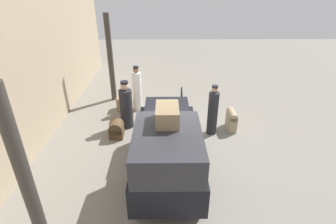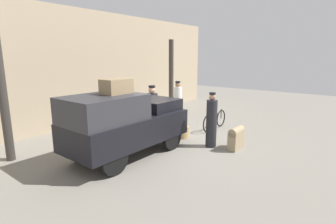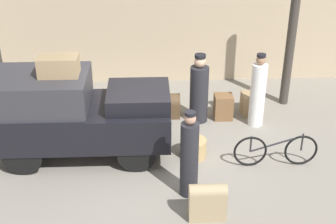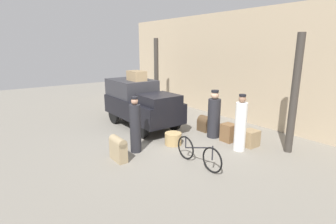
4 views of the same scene
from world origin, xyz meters
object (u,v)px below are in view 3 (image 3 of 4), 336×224
wicker_basket (193,148)px  suitcase_small_leather (251,104)px  trunk_umber_medium (223,107)px  suitcase_black_upright (170,105)px  truck (75,112)px  trunk_on_truck_roof (59,66)px  porter_lifting_near_truck (258,93)px  conductor_in_dark_uniform (189,157)px  porter_with_bicycle (199,92)px  trunk_barrel_dark (208,201)px  bicycle (276,150)px

wicker_basket → suitcase_small_leather: suitcase_small_leather is taller
trunk_umber_medium → suitcase_black_upright: bearing=172.3°
truck → trunk_on_truck_roof: (-0.22, 0.00, 1.00)m
porter_lifting_near_truck → conductor_in_dark_uniform: size_ratio=1.03×
trunk_umber_medium → suitcase_small_leather: bearing=16.8°
conductor_in_dark_uniform → trunk_on_truck_roof: (-2.40, 1.47, 1.20)m
porter_with_bicycle → trunk_barrel_dark: (-0.21, -3.53, -0.38)m
bicycle → porter_lifting_near_truck: (-0.02, 1.73, 0.46)m
suitcase_black_upright → porter_with_bicycle: bearing=-21.5°
truck → wicker_basket: size_ratio=6.55×
bicycle → conductor_in_dark_uniform: 2.04m
porter_lifting_near_truck → truck: bearing=-164.4°
truck → trunk_barrel_dark: (2.44, -2.18, -0.61)m
wicker_basket → trunk_umber_medium: (0.87, 1.66, 0.10)m
trunk_on_truck_roof → suitcase_small_leather: bearing=21.7°
trunk_umber_medium → trunk_barrel_dark: bearing=-102.6°
trunk_umber_medium → porter_lifting_near_truck: bearing=-25.1°
conductor_in_dark_uniform → trunk_umber_medium: conductor_in_dark_uniform is taller
porter_with_bicycle → suitcase_small_leather: size_ratio=3.19×
trunk_barrel_dark → trunk_umber_medium: 3.71m
porter_lifting_near_truck → conductor_in_dark_uniform: porter_lifting_near_truck is taller
bicycle → trunk_umber_medium: 2.19m
porter_with_bicycle → suitcase_black_upright: 0.85m
wicker_basket → conductor_in_dark_uniform: (-0.20, -1.26, 0.58)m
wicker_basket → trunk_barrel_dark: size_ratio=0.79×
wicker_basket → trunk_on_truck_roof: trunk_on_truck_roof is taller
trunk_barrel_dark → trunk_umber_medium: (0.81, 3.62, -0.07)m
porter_with_bicycle → conductor_in_dark_uniform: conductor_in_dark_uniform is taller
suitcase_black_upright → trunk_umber_medium: bearing=-7.7°
porter_with_bicycle → wicker_basket: bearing=-99.6°
porter_lifting_near_truck → trunk_on_truck_roof: trunk_on_truck_roof is taller
bicycle → trunk_barrel_dark: 2.19m
truck → trunk_umber_medium: truck is taller
suitcase_black_upright → trunk_on_truck_roof: bearing=-143.8°
wicker_basket → bicycle: bearing=-14.2°
truck → suitcase_small_leather: bearing=22.7°
truck → trunk_barrel_dark: 3.33m
trunk_barrel_dark → trunk_on_truck_roof: bearing=140.7°
porter_lifting_near_truck → trunk_umber_medium: bearing=154.9°
porter_lifting_near_truck → trunk_barrel_dark: size_ratio=2.53×
trunk_umber_medium → truck: bearing=-156.1°
bicycle → suitcase_black_upright: bicycle is taller
suitcase_black_upright → suitcase_small_leather: bearing=1.2°
wicker_basket → trunk_on_truck_roof: size_ratio=0.71×
suitcase_black_upright → trunk_on_truck_roof: trunk_on_truck_roof is taller
conductor_in_dark_uniform → suitcase_black_upright: conductor_in_dark_uniform is taller
porter_lifting_near_truck → trunk_on_truck_roof: 4.48m
bicycle → porter_lifting_near_truck: 1.79m
wicker_basket → conductor_in_dark_uniform: conductor_in_dark_uniform is taller
porter_lifting_near_truck → suitcase_small_leather: size_ratio=3.34×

